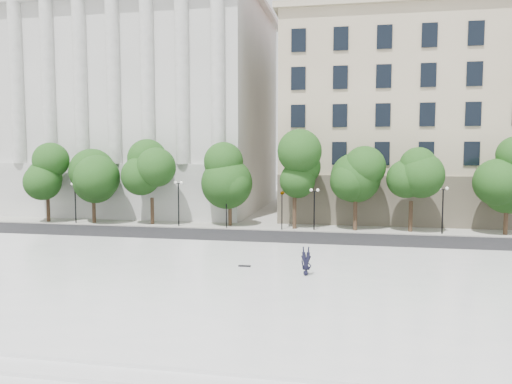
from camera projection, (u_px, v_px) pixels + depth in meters
ground at (162, 301)px, 24.64m from camera, size 160.00×160.00×0.00m
plaza at (182, 281)px, 27.55m from camera, size 44.00×22.00×0.45m
street at (241, 238)px, 42.26m from camera, size 60.00×8.00×0.02m
far_sidewalk at (254, 226)px, 48.13m from camera, size 60.00×4.00×0.12m
building_west at (146, 107)px, 64.45m from camera, size 31.50×27.65×25.60m
building_east at (446, 118)px, 58.08m from camera, size 36.00×26.15×23.00m
traffic_light_west at (226, 190)px, 46.58m from camera, size 0.78×1.84×4.23m
traffic_light_east at (282, 191)px, 45.61m from camera, size 0.94×1.63×4.15m
person_lying at (306, 272)px, 27.84m from camera, size 0.64×1.64×0.44m
skateboard at (244, 266)px, 29.97m from camera, size 0.73×0.20×0.07m
plaza_steps at (59, 381)px, 15.91m from camera, size 44.00×3.00×0.30m
street_trees at (252, 173)px, 46.94m from camera, size 47.25×4.91×7.80m
lamp_posts at (245, 198)px, 46.63m from camera, size 35.87×0.28×4.46m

